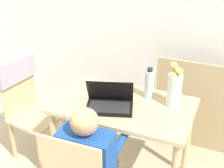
{
  "coord_description": "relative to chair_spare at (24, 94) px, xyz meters",
  "views": [
    {
      "loc": [
        0.76,
        -0.43,
        2.0
      ],
      "look_at": [
        -0.03,
        1.44,
        0.93
      ],
      "focal_mm": 50.0,
      "sensor_mm": 36.0,
      "label": 1
    }
  ],
  "objects": [
    {
      "name": "flower_vase",
      "position": [
        1.29,
        0.13,
        0.27
      ],
      "size": [
        0.11,
        0.11,
        0.35
      ],
      "color": "silver",
      "rests_on": "dining_table"
    },
    {
      "name": "chair_spare",
      "position": [
        0.0,
        0.0,
        0.0
      ],
      "size": [
        0.49,
        0.46,
        0.94
      ],
      "rotation": [
        0.0,
        0.0,
        1.4
      ],
      "color": "#D6B784",
      "rests_on": "ground_plane"
    },
    {
      "name": "water_bottle",
      "position": [
        1.09,
        0.17,
        0.24
      ],
      "size": [
        0.07,
        0.07,
        0.25
      ],
      "color": "silver",
      "rests_on": "dining_table"
    },
    {
      "name": "dining_table",
      "position": [
        0.94,
        -0.0,
        0.01
      ],
      "size": [
        1.06,
        0.63,
        0.75
      ],
      "color": "#D6B784",
      "rests_on": "ground_plane"
    },
    {
      "name": "wall_back",
      "position": [
        0.89,
        0.74,
        0.62
      ],
      "size": [
        6.4,
        0.05,
        2.5
      ],
      "color": "white",
      "rests_on": "ground_plane"
    },
    {
      "name": "laptop",
      "position": [
        0.86,
        -0.08,
        0.17
      ],
      "size": [
        0.4,
        0.34,
        0.22
      ],
      "rotation": [
        0.0,
        0.0,
        0.31
      ],
      "color": "black",
      "rests_on": "dining_table"
    },
    {
      "name": "cardboard_panel",
      "position": [
        1.41,
        0.61,
        -0.15
      ],
      "size": [
        0.73,
        0.15,
        0.95
      ],
      "color": "tan",
      "rests_on": "ground_plane"
    },
    {
      "name": "person_seated",
      "position": [
        0.91,
        -0.54,
        0.02
      ],
      "size": [
        0.36,
        0.43,
        1.04
      ],
      "rotation": [
        0.0,
        0.0,
        3.17
      ],
      "color": "#1E4C9E",
      "rests_on": "ground_plane"
    }
  ]
}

